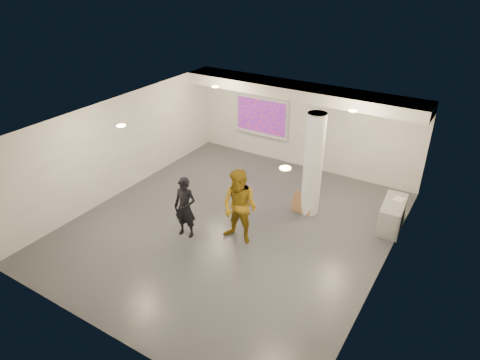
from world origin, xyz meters
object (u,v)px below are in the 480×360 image
Objects in this scene: woman at (185,207)px; projection_screen at (262,117)px; column at (313,165)px; man at (240,207)px; credenza at (392,215)px.

projection_screen is at bearing 88.79° from woman.
column is 1.49× the size of man.
man is (-0.98, -2.25, -0.49)m from column.
projection_screen is 1.58× the size of credenza.
column is 1.79× the size of woman.
column is at bearing 66.32° from man.
projection_screen is at bearing 139.44° from column.
woman is 0.83× the size of man.
credenza is at bearing -22.71° from projection_screen.
credenza is at bearing 10.87° from column.
projection_screen is 5.53m from woman.
column is 4.08m from projection_screen.
credenza is at bearing 25.85° from woman.
column is 2.52m from credenza.
column is 2.51m from man.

